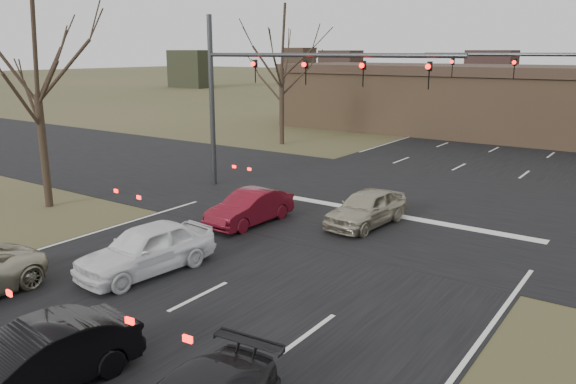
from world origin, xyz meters
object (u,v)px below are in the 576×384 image
at_px(car_black_hatch, 34,362).
at_px(car_red_ahead, 250,208).
at_px(mast_arm_near, 267,81).
at_px(car_silver_ahead, 366,208).
at_px(building, 552,103).
at_px(car_white_sedan, 146,249).

xyz_separation_m(car_black_hatch, car_red_ahead, (-3.50, 10.85, -0.03)).
height_order(mast_arm_near, car_silver_ahead, mast_arm_near).
relative_size(building, car_white_sedan, 9.91).
height_order(car_white_sedan, car_silver_ahead, car_white_sedan).
distance_m(building, mast_arm_near, 26.14).
height_order(building, car_silver_ahead, building).
relative_size(car_black_hatch, car_red_ahead, 1.05).
xyz_separation_m(mast_arm_near, car_black_hatch, (5.73, -14.93, -4.41)).
height_order(building, mast_arm_near, mast_arm_near).
bearing_deg(mast_arm_near, car_red_ahead, -61.31).
bearing_deg(car_red_ahead, mast_arm_near, 120.92).
distance_m(building, car_black_hatch, 40.01).
distance_m(building, car_white_sedan, 34.92).
relative_size(mast_arm_near, car_white_sedan, 2.83).
height_order(building, car_red_ahead, building).
bearing_deg(car_silver_ahead, car_black_hatch, -86.16).
xyz_separation_m(building, car_white_sedan, (-4.48, -34.57, -1.94)).
bearing_deg(car_silver_ahead, car_white_sedan, -107.34).
bearing_deg(car_black_hatch, car_silver_ahead, 94.09).
distance_m(car_red_ahead, car_silver_ahead, 4.38).
xyz_separation_m(building, car_black_hatch, (-1.50, -39.93, -2.00)).
height_order(car_white_sedan, car_black_hatch, car_white_sedan).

